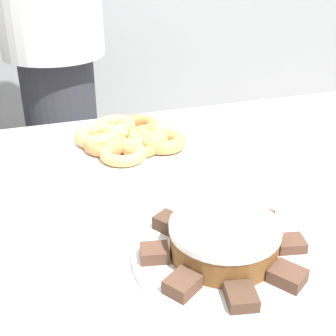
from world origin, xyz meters
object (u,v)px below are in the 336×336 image
Objects in this scene: plate_donuts at (131,146)px; frosted_cake at (224,239)px; plate_cake at (223,255)px; person_standing at (53,42)px.

plate_donuts is 1.67× the size of frosted_cake.
frosted_cake reaches higher than plate_cake.
person_standing reaches higher than plate_donuts.
frosted_cake is (0.04, -0.52, 0.04)m from plate_donuts.
plate_donuts is at bearing 94.85° from plate_cake.
plate_cake is 0.52m from plate_donuts.
person_standing is at bearing 100.64° from plate_donuts.
person_standing reaches higher than frosted_cake.
frosted_cake reaches higher than plate_donuts.
person_standing is 5.06× the size of plate_cake.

